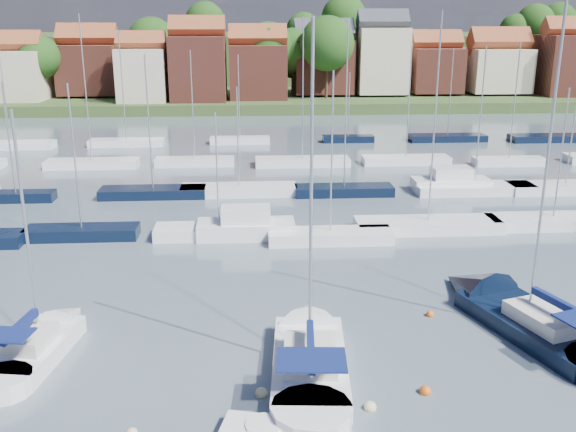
{
  "coord_description": "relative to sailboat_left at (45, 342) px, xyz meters",
  "views": [
    {
      "loc": [
        -5.04,
        -24.07,
        14.98
      ],
      "look_at": [
        -2.65,
        14.0,
        3.38
      ],
      "focal_mm": 40.0,
      "sensor_mm": 36.0,
      "label": 1
    }
  ],
  "objects": [
    {
      "name": "far_shore_town",
      "position": [
        17.09,
        128.7,
        4.24
      ],
      "size": [
        212.46,
        90.0,
        22.27
      ],
      "color": "#3A4A25",
      "rests_on": "ground"
    },
    {
      "name": "sailboat_centre",
      "position": [
        12.48,
        -1.35,
        -0.02
      ],
      "size": [
        4.16,
        12.4,
        16.52
      ],
      "rotation": [
        0.0,
        0.0,
        1.49
      ],
      "color": "white",
      "rests_on": "ground"
    },
    {
      "name": "marina_field",
      "position": [
        16.77,
        31.18,
        0.06
      ],
      "size": [
        79.62,
        41.41,
        15.93
      ],
      "color": "white",
      "rests_on": "ground"
    },
    {
      "name": "buoy_c",
      "position": [
        10.18,
        -4.58,
        -0.37
      ],
      "size": [
        0.51,
        0.51,
        0.51
      ],
      "primitive_type": "sphere",
      "color": "beige",
      "rests_on": "ground"
    },
    {
      "name": "sailboat_navy",
      "position": [
        23.43,
        1.89,
        -0.02
      ],
      "size": [
        7.62,
        14.03,
        18.72
      ],
      "rotation": [
        0.0,
        0.0,
        1.89
      ],
      "color": "black",
      "rests_on": "ground"
    },
    {
      "name": "buoy_d",
      "position": [
        14.54,
        -5.86,
        -0.37
      ],
      "size": [
        0.5,
        0.5,
        0.5
      ],
      "primitive_type": "sphere",
      "color": "beige",
      "rests_on": "ground"
    },
    {
      "name": "tender",
      "position": [
        10.22,
        -7.4,
        -0.11
      ],
      "size": [
        3.4,
        2.16,
        0.68
      ],
      "rotation": [
        0.0,
        0.0,
        -0.24
      ],
      "color": "white",
      "rests_on": "ground"
    },
    {
      "name": "sailboat_left",
      "position": [
        0.0,
        0.0,
        0.0
      ],
      "size": [
        3.8,
        9.3,
        12.4
      ],
      "rotation": [
        0.0,
        0.0,
        1.41
      ],
      "color": "white",
      "rests_on": "ground"
    },
    {
      "name": "buoy_g",
      "position": [
        17.07,
        -4.85,
        -0.37
      ],
      "size": [
        0.5,
        0.5,
        0.5
      ],
      "primitive_type": "sphere",
      "color": "#D85914",
      "rests_on": "ground"
    },
    {
      "name": "buoy_e",
      "position": [
        19.3,
        2.41,
        -0.37
      ],
      "size": [
        0.42,
        0.42,
        0.42
      ],
      "primitive_type": "sphere",
      "color": "#D85914",
      "rests_on": "ground"
    },
    {
      "name": "ground",
      "position": [
        14.86,
        36.03,
        -0.37
      ],
      "size": [
        260.0,
        260.0,
        0.0
      ],
      "primitive_type": "plane",
      "color": "#4A5764",
      "rests_on": "ground"
    }
  ]
}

